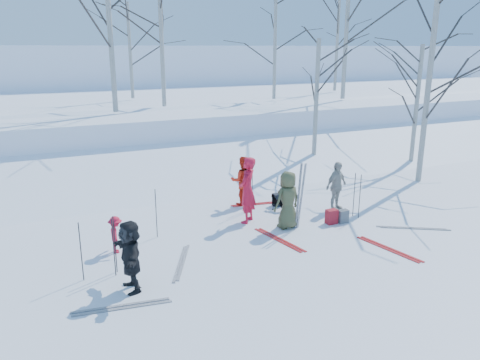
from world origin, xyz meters
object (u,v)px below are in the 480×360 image
backpack_dark (278,200)px  backpack_grey (343,216)px  skier_red_north (247,190)px  skier_olive_center (288,200)px  skier_grey_west (130,256)px  dog (278,203)px  skier_red_seated (116,235)px  skier_redor_behind (243,181)px  backpack_red (332,217)px  skier_cream_east (336,186)px

backpack_dark → backpack_grey: bearing=-65.7°
skier_red_north → backpack_dark: size_ratio=4.81×
skier_olive_center → backpack_dark: bearing=-120.6°
skier_grey_west → backpack_grey: (6.38, 1.31, -0.57)m
backpack_grey → backpack_dark: backpack_dark is taller
skier_red_north → dog: (1.32, 0.50, -0.72)m
skier_olive_center → skier_red_seated: 4.69m
skier_grey_west → backpack_grey: skier_grey_west is taller
skier_redor_behind → skier_red_seated: skier_redor_behind is taller
skier_red_north → backpack_grey: (2.48, -1.23, -0.77)m
skier_grey_west → backpack_dark: 6.43m
backpack_grey → dog: bearing=123.9°
backpack_grey → skier_red_seated: bearing=173.6°
skier_olive_center → skier_red_north: bearing=-55.4°
skier_redor_behind → skier_grey_west: (-4.45, -4.01, -0.03)m
backpack_red → skier_cream_east: bearing=49.1°
skier_cream_east → backpack_red: skier_cream_east is taller
skier_olive_center → skier_grey_west: bearing=10.8°
skier_redor_behind → backpack_dark: (0.98, -0.59, -0.59)m
skier_grey_west → backpack_dark: (5.43, 3.41, -0.56)m
backpack_red → skier_red_north: bearing=151.5°
backpack_grey → backpack_dark: 2.31m
skier_grey_west → backpack_red: size_ratio=3.64×
skier_red_north → dog: size_ratio=3.37×
skier_red_north → backpack_red: skier_red_north is taller
skier_red_north → backpack_grey: 2.87m
skier_red_seated → skier_cream_east: size_ratio=0.61×
skier_redor_behind → skier_red_north: bearing=89.3°
skier_cream_east → skier_grey_west: skier_cream_east is taller
skier_cream_east → skier_grey_west: 7.24m
backpack_grey → backpack_dark: bearing=114.3°
skier_red_seated → skier_grey_west: bearing=-176.7°
skier_cream_east → skier_grey_west: (-6.85, -2.33, -0.00)m
dog → skier_cream_east: bearing=123.8°
skier_red_north → skier_redor_behind: 1.57m
skier_redor_behind → skier_grey_west: size_ratio=1.04×
skier_grey_west → dog: size_ratio=2.68×
skier_olive_center → skier_redor_behind: 2.36m
skier_redor_behind → skier_cream_east: (2.41, -1.68, -0.03)m
skier_olive_center → backpack_red: size_ratio=3.88×
skier_grey_west → backpack_dark: bearing=122.6°
backpack_dark → backpack_red: bearing=-73.4°
skier_cream_east → skier_redor_behind: bearing=129.1°
skier_cream_east → backpack_dark: skier_cream_east is taller
skier_red_seated → skier_cream_east: (6.79, 0.31, 0.30)m
skier_red_north → skier_cream_east: (2.95, -0.21, -0.20)m
skier_cream_east → backpack_red: bearing=-146.9°
skier_red_north → skier_redor_behind: (0.55, 1.47, -0.17)m
skier_olive_center → skier_grey_west: 5.01m
skier_cream_east → backpack_dark: 1.88m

